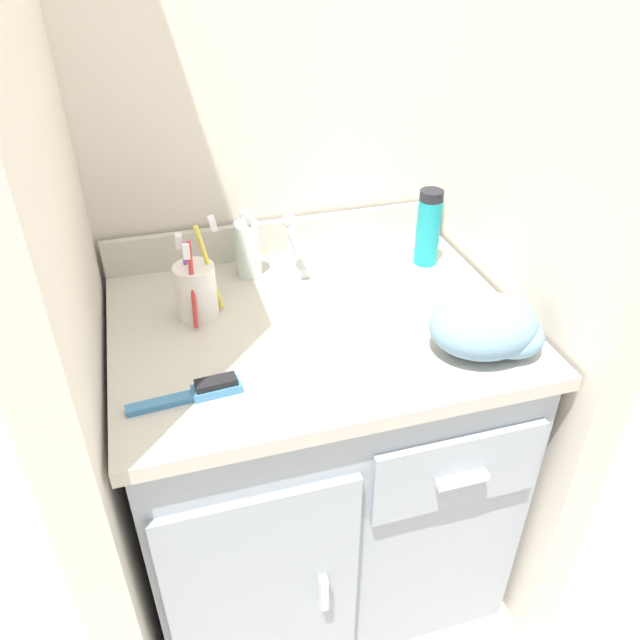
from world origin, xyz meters
The scene contains 12 objects.
ground_plane centered at (0.00, 0.00, 0.00)m, with size 6.00×6.00×0.00m, color #ADA393.
wall_back centered at (0.00, 0.35, 1.10)m, with size 0.97×0.08×2.20m, color beige.
wall_left centered at (-0.44, 0.00, 1.10)m, with size 0.08×0.68×2.20m, color beige.
wall_right centered at (0.44, 0.00, 1.10)m, with size 0.08×0.68×2.20m, color beige.
vanity centered at (0.00, 0.00, 0.39)m, with size 0.79×0.61×0.75m.
backsplash centered at (0.00, 0.29, 0.79)m, with size 0.79×0.02×0.08m.
sink_faucet centered at (0.00, 0.19, 0.80)m, with size 0.09×0.09×0.14m.
toothbrush_cup centered at (-0.22, 0.08, 0.81)m, with size 0.09×0.10×0.20m.
soap_dispenser centered at (-0.09, 0.22, 0.81)m, with size 0.06×0.06×0.15m.
shaving_cream_can centered at (0.30, 0.16, 0.83)m, with size 0.05×0.05×0.17m.
hairbrush centered at (-0.24, -0.16, 0.76)m, with size 0.19×0.04×0.03m.
hand_towel centered at (0.28, -0.18, 0.80)m, with size 0.21×0.17×0.10m.
Camera 1 is at (-0.27, -0.97, 1.43)m, focal length 35.00 mm.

